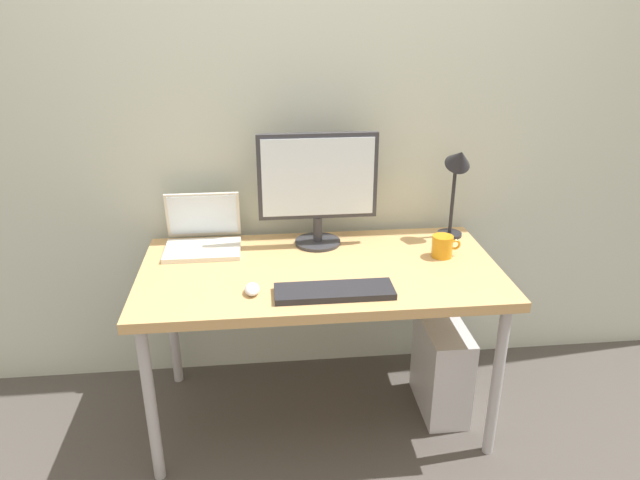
% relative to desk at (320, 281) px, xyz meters
% --- Properties ---
extents(ground_plane, '(6.00, 6.00, 0.00)m').
position_rel_desk_xyz_m(ground_plane, '(0.00, 0.00, -0.67)').
color(ground_plane, '#4C4742').
extents(back_wall, '(4.40, 0.04, 2.60)m').
position_rel_desk_xyz_m(back_wall, '(0.00, 0.43, 0.63)').
color(back_wall, silver).
rests_on(back_wall, ground_plane).
extents(desk, '(1.45, 0.75, 0.73)m').
position_rel_desk_xyz_m(desk, '(0.00, 0.00, 0.00)').
color(desk, tan).
rests_on(desk, ground_plane).
extents(monitor, '(0.51, 0.20, 0.49)m').
position_rel_desk_xyz_m(monitor, '(0.02, 0.24, 0.34)').
color(monitor, '#333338').
rests_on(monitor, desk).
extents(laptop, '(0.32, 0.26, 0.23)m').
position_rel_desk_xyz_m(laptop, '(-0.48, 0.26, 0.12)').
color(laptop, silver).
rests_on(laptop, desk).
extents(desk_lamp, '(0.11, 0.16, 0.44)m').
position_rel_desk_xyz_m(desk_lamp, '(0.62, 0.24, 0.37)').
color(desk_lamp, '#232328').
rests_on(desk_lamp, desk).
extents(keyboard, '(0.44, 0.14, 0.02)m').
position_rel_desk_xyz_m(keyboard, '(0.03, -0.23, 0.07)').
color(keyboard, '#232328').
rests_on(keyboard, desk).
extents(mouse, '(0.06, 0.09, 0.03)m').
position_rel_desk_xyz_m(mouse, '(-0.27, -0.19, 0.08)').
color(mouse, silver).
rests_on(mouse, desk).
extents(coffee_mug, '(0.12, 0.09, 0.09)m').
position_rel_desk_xyz_m(coffee_mug, '(0.52, 0.05, 0.11)').
color(coffee_mug, orange).
rests_on(coffee_mug, desk).
extents(computer_tower, '(0.18, 0.36, 0.42)m').
position_rel_desk_xyz_m(computer_tower, '(0.54, -0.01, -0.46)').
color(computer_tower, silver).
rests_on(computer_tower, ground_plane).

